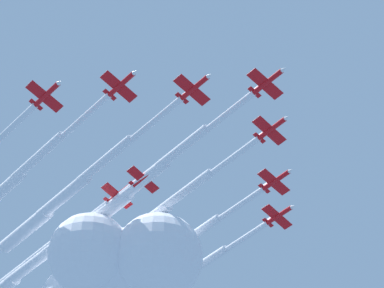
{
  "coord_description": "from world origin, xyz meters",
  "views": [
    {
      "loc": [
        87.15,
        -119.78,
        76.32
      ],
      "look_at": [
        0.0,
        0.0,
        206.3
      ],
      "focal_mm": 82.37,
      "sensor_mm": 36.0,
      "label": 1
    }
  ],
  "objects": [
    {
      "name": "jet_lead",
      "position": [
        -18.24,
        5.05,
        207.45
      ],
      "size": [
        70.08,
        22.56,
        4.29
      ],
      "color": "red"
    },
    {
      "name": "jet_port_inner",
      "position": [
        -29.05,
        19.34,
        208.03
      ],
      "size": [
        75.3,
        23.84,
        4.39
      ],
      "color": "red"
    },
    {
      "name": "jet_starboard_inner",
      "position": [
        -36.95,
        -2.64,
        205.97
      ],
      "size": [
        79.42,
        24.26,
        4.31
      ],
      "color": "red"
    },
    {
      "name": "jet_port_mid",
      "position": [
        -35.09,
        32.09,
        205.58
      ],
      "size": [
        73.16,
        22.73,
        4.32
      ],
      "color": "red"
    },
    {
      "name": "jet_trail_port",
      "position": [
        -65.71,
        15.32,
        206.8
      ],
      "size": [
        81.44,
        23.98,
        4.42
      ],
      "color": "red"
    },
    {
      "name": "jet_trail_starboard",
      "position": [
        -72.8,
        17.17,
        208.03
      ],
      "size": [
        76.95,
        23.23,
        4.42
      ],
      "color": "red"
    },
    {
      "name": "cloud_puff",
      "position": [
        -39.78,
        23.39,
        196.83
      ],
      "size": [
        51.79,
        41.57,
        35.58
      ],
      "color": "white"
    }
  ]
}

